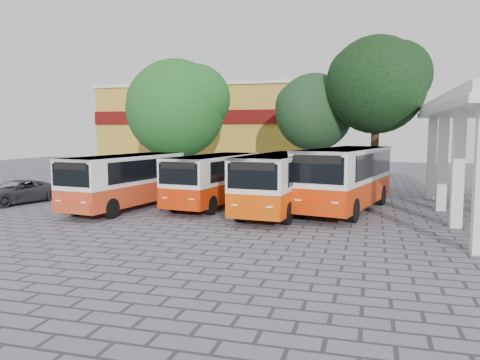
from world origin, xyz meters
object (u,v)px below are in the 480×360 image
(bus_centre_left, at_px, (214,177))
(parked_car, at_px, (16,192))
(bus_centre_right, at_px, (280,179))
(bus_far_left, at_px, (126,178))
(bus_far_right, at_px, (346,175))

(bus_centre_left, distance_m, parked_car, 10.91)
(bus_centre_left, relative_size, parked_car, 1.70)
(bus_centre_left, distance_m, bus_centre_right, 3.90)
(bus_far_left, bearing_deg, bus_centre_right, 14.40)
(bus_far_left, xyz_separation_m, parked_car, (-6.72, 0.10, -0.94))
(bus_centre_right, distance_m, parked_car, 14.43)
(bus_centre_right, bearing_deg, bus_far_right, 33.74)
(bus_far_right, bearing_deg, bus_far_left, -153.90)
(bus_centre_left, bearing_deg, bus_far_right, 10.46)
(bus_far_right, bearing_deg, bus_centre_right, -138.47)
(bus_far_left, distance_m, bus_far_right, 10.93)
(bus_centre_left, bearing_deg, parked_car, -162.20)
(bus_far_left, xyz_separation_m, bus_far_right, (10.64, 2.48, 0.21))
(bus_centre_left, relative_size, bus_centre_right, 0.95)
(bus_far_left, height_order, bus_centre_right, bus_centre_right)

